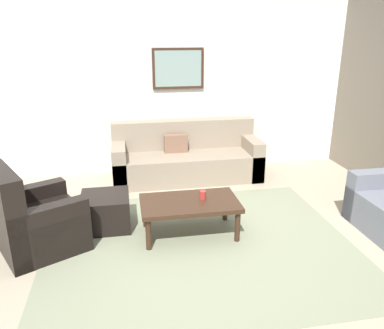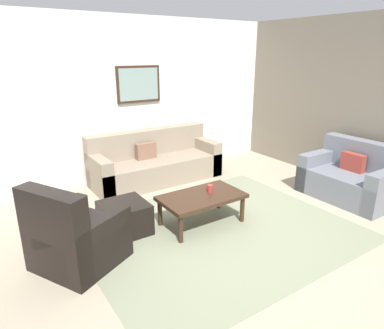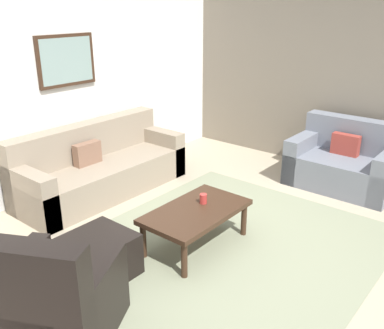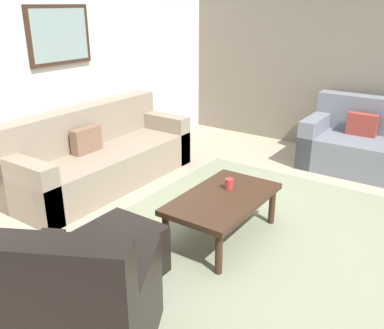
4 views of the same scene
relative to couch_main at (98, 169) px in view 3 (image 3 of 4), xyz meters
The scene contains 11 objects.
ground_plane 2.15m from the couch_main, 95.33° to the right, with size 8.00×8.00×0.00m, color tan.
rear_partition 1.22m from the couch_main, 112.43° to the left, with size 6.00×0.12×2.80m, color silver.
stone_feature_panel 3.68m from the couch_main, 37.12° to the right, with size 0.12×5.20×2.80m, color slate.
area_rug 2.15m from the couch_main, 95.33° to the right, with size 3.32×2.74×0.01m, color gray.
couch_main is the anchor object (origin of this frame).
couch_loveseat 3.31m from the couch_main, 47.20° to the right, with size 0.89×1.35×0.88m.
armchair_leather 2.71m from the couch_main, 135.82° to the right, with size 1.08×1.08×0.95m.
ottoman 1.93m from the couch_main, 128.86° to the right, with size 0.56×0.56×0.40m, color black.
coffee_table 1.87m from the couch_main, 98.01° to the right, with size 1.10×0.64×0.41m.
cup 1.83m from the couch_main, 93.28° to the right, with size 0.07×0.07×0.10m, color #B2332D.
framed_artwork 1.42m from the couch_main, 96.80° to the left, with size 0.81×0.04×0.63m.
Camera 3 is at (-3.03, -2.11, 2.34)m, focal length 39.85 mm.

